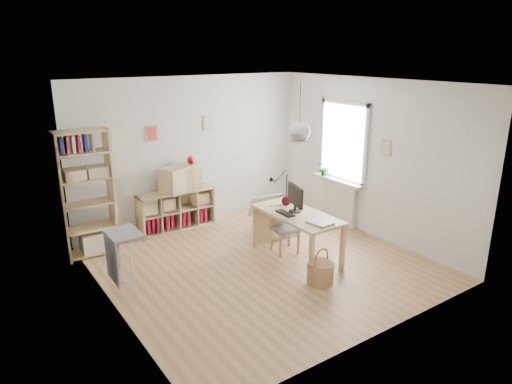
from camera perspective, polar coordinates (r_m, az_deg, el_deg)
ground at (r=7.07m, az=0.72°, el=-8.89°), size 4.50×4.50×0.00m
room_shell at (r=6.65m, az=5.44°, el=7.54°), size 4.50×4.50×4.50m
window_unit at (r=8.40m, az=10.93°, el=6.21°), size 0.07×1.16×1.46m
radiator at (r=8.66m, az=10.34°, el=-1.29°), size 0.10×0.80×0.80m
windowsill at (r=8.50m, az=10.25°, el=1.39°), size 0.22×1.20×0.06m
desk at (r=7.01m, az=5.13°, el=-3.36°), size 0.70×1.50×0.75m
cube_shelf at (r=8.42m, az=-10.13°, el=-2.56°), size 1.40×0.38×0.72m
tall_bookshelf at (r=7.45m, az=-20.51°, el=0.35°), size 0.80×0.38×2.00m
side_table at (r=6.26m, az=-16.73°, el=-6.53°), size 0.40×0.55×0.85m
chair at (r=7.33m, az=3.47°, el=-4.20°), size 0.44×0.44×0.77m
wicker_basket at (r=6.51m, az=8.06°, el=-9.85°), size 0.38×0.38×0.52m
storage_chest at (r=8.05m, az=2.31°, el=-3.88°), size 0.71×0.78×0.66m
monitor at (r=6.96m, az=4.93°, el=-0.64°), size 0.19×0.47×0.42m
keyboard at (r=6.93m, az=3.65°, el=-2.66°), size 0.16×0.37×0.02m
task_lamp at (r=7.32m, az=2.83°, el=0.98°), size 0.44×0.16×0.46m
yarn_ball at (r=7.28m, az=3.80°, el=-1.12°), size 0.15×0.15×0.15m
paper_tray at (r=6.59m, az=8.03°, el=-3.81°), size 0.30×0.36×0.03m
drawer_chest at (r=8.24m, az=-9.40°, el=1.75°), size 0.86×0.64×0.45m
red_vase at (r=8.26m, az=-8.14°, el=4.00°), size 0.13×0.13×0.16m
potted_plant at (r=8.68m, az=8.61°, el=3.10°), size 0.36×0.35×0.32m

